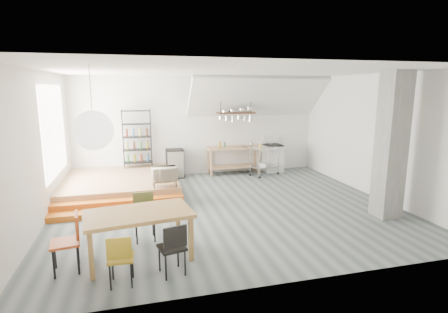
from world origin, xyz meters
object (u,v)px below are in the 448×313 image
object	(u,v)px
dining_table	(138,217)
mini_fridge	(175,163)
rolling_cart	(265,157)
stove	(273,158)

from	to	relation	value
dining_table	mini_fridge	bearing A→B (deg)	68.96
dining_table	mini_fridge	distance (m)	5.51
dining_table	rolling_cart	bearing A→B (deg)	41.67
stove	dining_table	distance (m)	7.02
stove	mini_fridge	world-z (taller)	stove
rolling_cart	dining_table	bearing A→B (deg)	-154.23
stove	mini_fridge	bearing A→B (deg)	179.25
dining_table	rolling_cart	world-z (taller)	rolling_cart
stove	rolling_cart	xyz separation A→B (m)	(-0.48, -0.46, 0.12)
dining_table	rolling_cart	distance (m)	6.36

